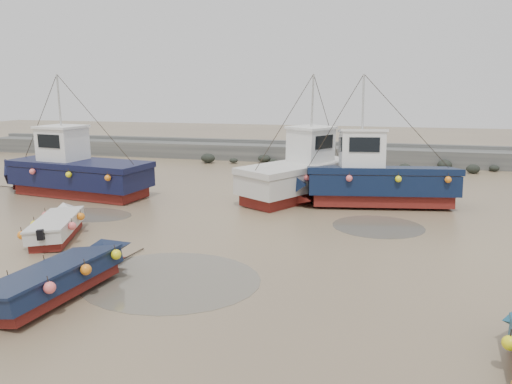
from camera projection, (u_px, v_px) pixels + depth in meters
ground at (266, 254)px, 17.10m from camera, size 120.00×120.00×0.00m
seawall at (335, 154)px, 37.78m from camera, size 60.00×4.92×1.50m
puddle_a at (170, 279)px, 14.79m from camera, size 5.42×5.42×0.01m
puddle_b at (378, 226)px, 20.45m from camera, size 3.73×3.73×0.01m
puddle_c at (90, 215)px, 22.34m from camera, size 3.87×3.87×0.01m
puddle_d at (361, 192)px, 27.19m from camera, size 5.42×5.42×0.01m
dinghy_0 at (59, 223)px, 18.94m from camera, size 2.74×5.60×1.43m
dinghy_1 at (61, 275)px, 13.71m from camera, size 2.71×6.62×1.43m
cabin_boat_0 at (71, 170)px, 26.28m from camera, size 10.85×4.01×6.22m
cabin_boat_1 at (305, 172)px, 25.66m from camera, size 6.08×9.39×6.22m
cabin_boat_2 at (368, 178)px, 23.85m from camera, size 10.22×3.97×6.22m
person at (262, 204)px, 24.36m from camera, size 0.72×0.58×1.74m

